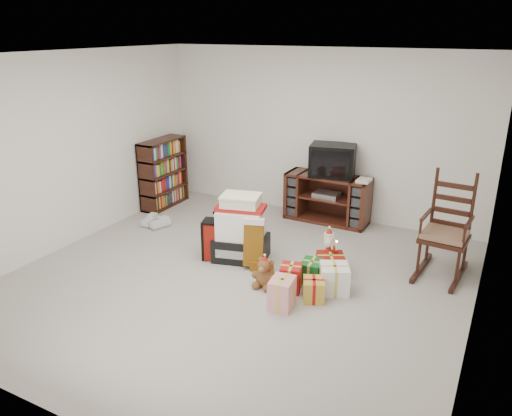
% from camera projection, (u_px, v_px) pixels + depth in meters
% --- Properties ---
extents(room, '(5.01, 5.01, 2.51)m').
position_uv_depth(room, '(236.00, 176.00, 5.36)').
color(room, '#B1AAA2').
rests_on(room, ground).
extents(tv_stand, '(1.25, 0.46, 0.71)m').
position_uv_depth(tv_stand, '(327.00, 198.00, 7.42)').
color(tv_stand, '#481C14').
rests_on(tv_stand, floor).
extents(bookshelf, '(0.30, 0.90, 1.10)m').
position_uv_depth(bookshelf, '(164.00, 174.00, 8.02)').
color(bookshelf, '#35130E').
rests_on(bookshelf, floor).
extents(rocking_chair, '(0.58, 0.88, 1.28)m').
position_uv_depth(rocking_chair, '(445.00, 239.00, 5.82)').
color(rocking_chair, '#35130E').
rests_on(rocking_chair, floor).
extents(gift_pile, '(0.75, 0.62, 0.83)m').
position_uv_depth(gift_pile, '(241.00, 232.00, 6.20)').
color(gift_pile, black).
rests_on(gift_pile, floor).
extents(red_suitcase, '(0.44, 0.32, 0.61)m').
position_uv_depth(red_suitcase, '(220.00, 240.00, 6.21)').
color(red_suitcase, maroon).
rests_on(red_suitcase, floor).
extents(stocking, '(0.33, 0.21, 0.65)m').
position_uv_depth(stocking, '(253.00, 244.00, 5.95)').
color(stocking, '#0D770D').
rests_on(stocking, floor).
extents(teddy_bear, '(0.24, 0.21, 0.35)m').
position_uv_depth(teddy_bear, '(265.00, 274.00, 5.59)').
color(teddy_bear, brown).
rests_on(teddy_bear, floor).
extents(santa_figurine, '(0.26, 0.25, 0.54)m').
position_uv_depth(santa_figurine, '(328.00, 253.00, 5.99)').
color(santa_figurine, '#9D1F10').
rests_on(santa_figurine, floor).
extents(mrs_claus_figurine, '(0.29, 0.27, 0.59)m').
position_uv_depth(mrs_claus_figurine, '(220.00, 235.00, 6.46)').
color(mrs_claus_figurine, '#9D1F10').
rests_on(mrs_claus_figurine, floor).
extents(sneaker_pair, '(0.39, 0.33, 0.11)m').
position_uv_depth(sneaker_pair, '(155.00, 223.00, 7.32)').
color(sneaker_pair, silver).
rests_on(sneaker_pair, floor).
extents(gift_cluster, '(0.80, 1.12, 0.27)m').
position_uv_depth(gift_cluster, '(311.00, 279.00, 5.52)').
color(gift_cluster, '#AC1513').
rests_on(gift_cluster, floor).
extents(crt_television, '(0.71, 0.57, 0.47)m').
position_uv_depth(crt_television, '(332.00, 160.00, 7.21)').
color(crt_television, black).
rests_on(crt_television, tv_stand).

